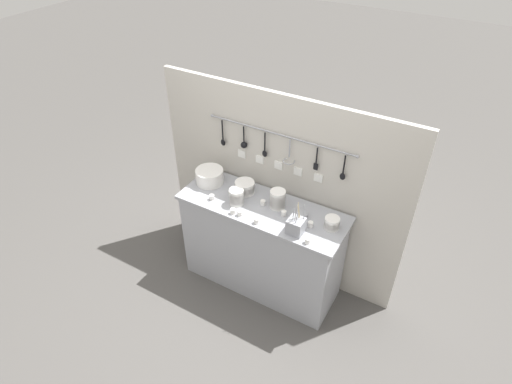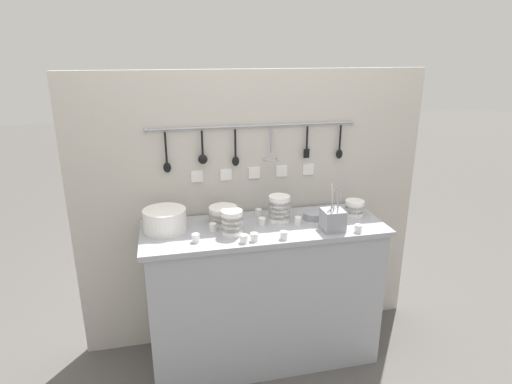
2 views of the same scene
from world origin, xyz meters
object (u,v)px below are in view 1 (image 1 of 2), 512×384
cutlery_caddy (296,226)px  cup_edge_far (240,213)px  bowl_stack_back_corner (332,223)px  cup_back_left (233,211)px  bowl_stack_short_front (245,187)px  steel_mixing_bowl (300,214)px  plate_stack (210,176)px  cup_beside_plates (257,221)px  cup_front_right (310,224)px  cup_centre (212,197)px  cup_front_left (273,194)px  cup_by_caddy (308,241)px  cup_back_right (231,193)px  cup_mid_row (263,203)px  cup_edge_near (284,213)px  bowl_stack_wide_centre (278,199)px  bowl_stack_nested_right (237,197)px

cutlery_caddy → cup_edge_far: size_ratio=6.00×
bowl_stack_back_corner → cup_back_left: (-0.74, -0.23, -0.03)m
bowl_stack_short_front → steel_mixing_bowl: (0.54, -0.05, -0.03)m
cup_edge_far → cup_back_left: 0.06m
plate_stack → cup_beside_plates: (0.62, -0.26, -0.04)m
cup_front_right → cup_back_left: same height
cup_centre → cup_back_left: size_ratio=1.00×
cup_front_left → cutlery_caddy: bearing=-39.9°
cup_edge_far → bowl_stack_back_corner: bearing=18.2°
steel_mixing_bowl → cup_by_caddy: bearing=-54.5°
plate_stack → cup_edge_far: bearing=-28.4°
plate_stack → cup_front_right: (0.99, -0.09, -0.04)m
cup_back_right → cup_front_left: (0.30, 0.16, 0.00)m
bowl_stack_short_front → cup_mid_row: 0.23m
cup_beside_plates → cup_front_right: size_ratio=1.00×
cup_by_caddy → cup_back_right: bearing=165.9°
cutlery_caddy → cup_back_left: bearing=-174.0°
plate_stack → cup_edge_far: plate_stack is taller
bowl_stack_short_front → cup_front_left: (0.23, 0.07, -0.03)m
plate_stack → cup_edge_near: 0.76m
bowl_stack_short_front → cup_edge_near: 0.44m
cup_centre → cup_back_right: (0.11, 0.12, 0.00)m
cup_by_caddy → steel_mixing_bowl: bearing=125.5°
cup_edge_far → cup_back_right: (-0.20, 0.18, 0.00)m
bowl_stack_wide_centre → steel_mixing_bowl: 0.22m
bowl_stack_short_front → cup_front_left: bowl_stack_short_front is taller
cup_beside_plates → cup_by_caddy: (0.43, -0.00, 0.00)m
cutlery_caddy → cup_back_left: 0.53m
cup_beside_plates → cup_back_right: size_ratio=1.00×
bowl_stack_nested_right → cup_mid_row: size_ratio=3.17×
bowl_stack_back_corner → steel_mixing_bowl: (-0.26, 0.00, -0.03)m
cup_centre → cup_by_caddy: bearing=-4.7°
cup_beside_plates → cup_edge_far: bearing=175.4°
bowl_stack_nested_right → cup_front_right: bearing=4.1°
steel_mixing_bowl → cup_edge_far: 0.47m
plate_stack → bowl_stack_wide_centre: bearing=-0.4°
bowl_stack_wide_centre → cup_mid_row: bowl_stack_wide_centre is taller
bowl_stack_back_corner → cup_back_left: size_ratio=2.58×
bowl_stack_back_corner → cup_mid_row: (-0.58, -0.02, -0.03)m
cup_edge_far → cup_back_right: 0.27m
cup_centre → cup_edge_far: bearing=-10.6°
bowl_stack_back_corner → bowl_stack_short_front: bowl_stack_short_front is taller
steel_mixing_bowl → cup_edge_near: size_ratio=2.69×
bowl_stack_back_corner → cup_back_right: bowl_stack_back_corner is taller
cup_edge_far → cup_front_right: bearing=16.5°
bowl_stack_wide_centre → plate_stack: 0.66m
plate_stack → cup_back_right: 0.27m
cup_centre → cup_front_right: size_ratio=1.00×
cup_front_left → cup_by_caddy: (0.48, -0.36, 0.00)m
bowl_stack_nested_right → bowl_stack_back_corner: 0.78m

